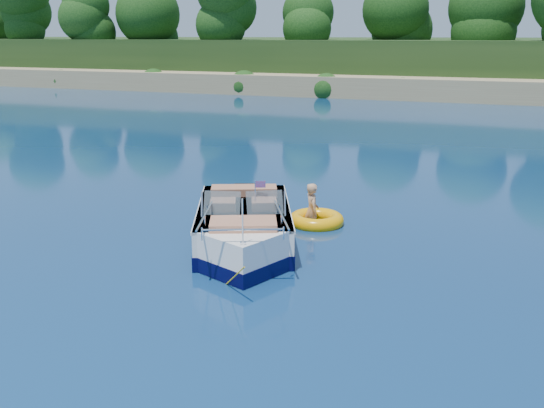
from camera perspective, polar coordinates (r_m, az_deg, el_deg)
name	(u,v)px	position (r m, az deg, el deg)	size (l,w,h in m)	color
ground	(130,291)	(11.20, -13.19, -8.00)	(160.00, 160.00, 0.00)	#0A2047
shoreline	(448,66)	(72.55, 16.25, 12.34)	(170.00, 59.00, 6.00)	#917D54
treeline	(427,19)	(49.82, 14.41, 16.49)	(150.00, 7.12, 8.19)	black
motorboat	(244,231)	(13.02, -2.66, -2.51)	(3.31, 5.23, 1.85)	white
tow_tube	(316,220)	(14.67, 4.18, -1.52)	(1.54, 1.54, 0.35)	#FFA906
boy	(311,222)	(14.81, 3.72, -1.73)	(0.53, 0.35, 1.45)	tan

